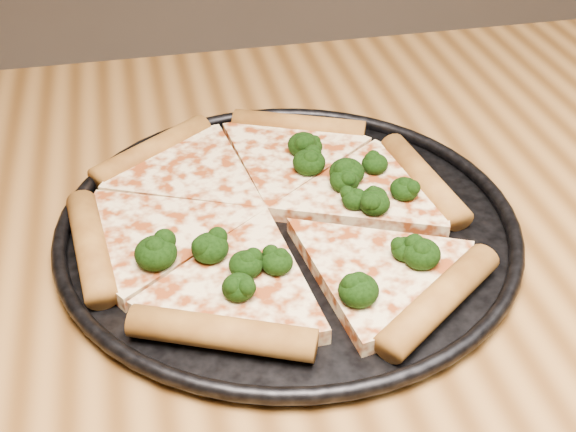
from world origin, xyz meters
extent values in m
cube|color=olive|center=(0.00, 0.00, 0.73)|extent=(1.20, 0.90, 0.04)
cylinder|color=black|center=(-0.11, 0.07, 0.75)|extent=(0.37, 0.37, 0.01)
torus|color=black|center=(-0.11, 0.07, 0.76)|extent=(0.38, 0.38, 0.01)
cylinder|color=#AC6F2B|center=(0.01, 0.10, 0.77)|extent=(0.04, 0.13, 0.03)
cylinder|color=#AC6F2B|center=(-0.07, 0.22, 0.77)|extent=(0.13, 0.07, 0.03)
cylinder|color=#AC6F2B|center=(-0.22, 0.20, 0.77)|extent=(0.12, 0.10, 0.03)
cylinder|color=#AC6F2B|center=(-0.27, 0.07, 0.77)|extent=(0.04, 0.13, 0.03)
cylinder|color=#AC6F2B|center=(-0.19, -0.05, 0.77)|extent=(0.13, 0.07, 0.03)
cylinder|color=#AC6F2B|center=(-0.03, -0.05, 0.77)|extent=(0.12, 0.10, 0.03)
ellipsoid|color=black|center=(-0.08, 0.16, 0.78)|extent=(0.03, 0.03, 0.02)
ellipsoid|color=black|center=(-0.07, 0.16, 0.78)|extent=(0.02, 0.02, 0.02)
ellipsoid|color=black|center=(-0.04, 0.06, 0.78)|extent=(0.03, 0.03, 0.02)
ellipsoid|color=black|center=(-0.09, -0.04, 0.78)|extent=(0.03, 0.03, 0.02)
ellipsoid|color=black|center=(-0.23, 0.03, 0.78)|extent=(0.03, 0.03, 0.02)
ellipsoid|color=black|center=(-0.17, -0.02, 0.78)|extent=(0.02, 0.02, 0.02)
ellipsoid|color=black|center=(-0.18, 0.03, 0.78)|extent=(0.03, 0.03, 0.02)
ellipsoid|color=black|center=(-0.01, 0.08, 0.78)|extent=(0.02, 0.02, 0.02)
ellipsoid|color=black|center=(-0.14, 0.01, 0.78)|extent=(0.02, 0.02, 0.02)
ellipsoid|color=black|center=(-0.03, -0.01, 0.78)|extent=(0.03, 0.03, 0.02)
ellipsoid|color=black|center=(-0.06, 0.10, 0.78)|extent=(0.03, 0.03, 0.02)
ellipsoid|color=black|center=(-0.04, 0.07, 0.78)|extent=(0.02, 0.02, 0.02)
ellipsoid|color=black|center=(-0.16, 0.01, 0.78)|extent=(0.03, 0.03, 0.02)
ellipsoid|color=black|center=(-0.08, 0.13, 0.78)|extent=(0.03, 0.03, 0.02)
ellipsoid|color=black|center=(-0.04, 0.00, 0.78)|extent=(0.02, 0.02, 0.02)
ellipsoid|color=black|center=(-0.06, 0.07, 0.78)|extent=(0.02, 0.02, 0.02)
ellipsoid|color=black|center=(-0.03, 0.12, 0.78)|extent=(0.02, 0.02, 0.02)
ellipsoid|color=black|center=(-0.05, 0.11, 0.78)|extent=(0.03, 0.03, 0.02)
camera|label=1|loc=(-0.22, -0.42, 1.14)|focal=47.17mm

